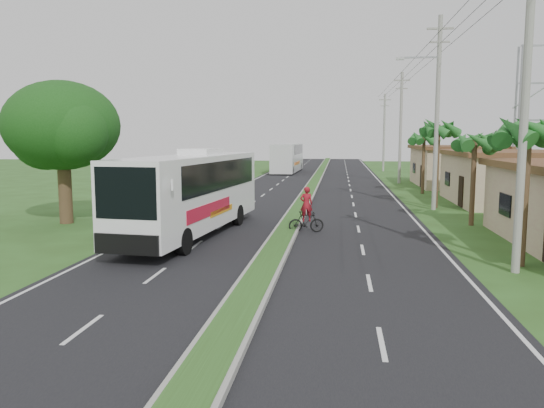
# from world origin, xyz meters

# --- Properties ---
(ground) EXTENTS (180.00, 180.00, 0.00)m
(ground) POSITION_xyz_m (0.00, 0.00, 0.00)
(ground) COLOR #2C4B1B
(ground) RESTS_ON ground
(road_asphalt) EXTENTS (14.00, 160.00, 0.02)m
(road_asphalt) POSITION_xyz_m (0.00, 20.00, 0.01)
(road_asphalt) COLOR black
(road_asphalt) RESTS_ON ground
(median_strip) EXTENTS (1.20, 160.00, 0.18)m
(median_strip) POSITION_xyz_m (0.00, 20.00, 0.10)
(median_strip) COLOR gray
(median_strip) RESTS_ON ground
(lane_edge_left) EXTENTS (0.12, 160.00, 0.01)m
(lane_edge_left) POSITION_xyz_m (-6.70, 20.00, 0.00)
(lane_edge_left) COLOR silver
(lane_edge_left) RESTS_ON ground
(lane_edge_right) EXTENTS (0.12, 160.00, 0.01)m
(lane_edge_right) POSITION_xyz_m (6.70, 20.00, 0.00)
(lane_edge_right) COLOR silver
(lane_edge_right) RESTS_ON ground
(shop_mid) EXTENTS (7.60, 10.60, 3.67)m
(shop_mid) POSITION_xyz_m (14.00, 22.00, 1.86)
(shop_mid) COLOR tan
(shop_mid) RESTS_ON ground
(shop_far) EXTENTS (8.60, 11.60, 3.82)m
(shop_far) POSITION_xyz_m (14.00, 36.00, 1.93)
(shop_far) COLOR tan
(shop_far) RESTS_ON ground
(palm_verge_a) EXTENTS (2.40, 2.40, 5.45)m
(palm_verge_a) POSITION_xyz_m (9.00, 3.00, 4.74)
(palm_verge_a) COLOR #473321
(palm_verge_a) RESTS_ON ground
(palm_verge_b) EXTENTS (2.40, 2.40, 5.05)m
(palm_verge_b) POSITION_xyz_m (9.40, 12.00, 4.36)
(palm_verge_b) COLOR #473321
(palm_verge_b) RESTS_ON ground
(palm_verge_c) EXTENTS (2.40, 2.40, 5.85)m
(palm_verge_c) POSITION_xyz_m (8.80, 19.00, 5.12)
(palm_verge_c) COLOR #473321
(palm_verge_c) RESTS_ON ground
(palm_verge_d) EXTENTS (2.40, 2.40, 5.25)m
(palm_verge_d) POSITION_xyz_m (9.30, 28.00, 4.55)
(palm_verge_d) COLOR #473321
(palm_verge_d) RESTS_ON ground
(shade_tree) EXTENTS (6.30, 6.00, 7.54)m
(shade_tree) POSITION_xyz_m (-12.11, 10.02, 5.03)
(shade_tree) COLOR #473321
(shade_tree) RESTS_ON ground
(utility_pole_a) EXTENTS (1.60, 0.28, 11.00)m
(utility_pole_a) POSITION_xyz_m (8.50, 2.00, 5.67)
(utility_pole_a) COLOR gray
(utility_pole_a) RESTS_ON ground
(utility_pole_b) EXTENTS (3.20, 0.28, 12.00)m
(utility_pole_b) POSITION_xyz_m (8.47, 18.00, 6.26)
(utility_pole_b) COLOR gray
(utility_pole_b) RESTS_ON ground
(utility_pole_c) EXTENTS (1.60, 0.28, 11.00)m
(utility_pole_c) POSITION_xyz_m (8.50, 38.00, 5.67)
(utility_pole_c) COLOR gray
(utility_pole_c) RESTS_ON ground
(utility_pole_d) EXTENTS (1.60, 0.28, 10.50)m
(utility_pole_d) POSITION_xyz_m (8.50, 58.00, 5.42)
(utility_pole_d) COLOR gray
(utility_pole_d) RESTS_ON ground
(coach_bus_main) EXTENTS (3.86, 12.70, 4.04)m
(coach_bus_main) POSITION_xyz_m (-4.23, 7.29, 2.22)
(coach_bus_main) COLOR white
(coach_bus_main) RESTS_ON ground
(coach_bus_far) EXTENTS (3.19, 13.04, 3.78)m
(coach_bus_far) POSITION_xyz_m (-4.36, 53.93, 2.14)
(coach_bus_far) COLOR silver
(coach_bus_far) RESTS_ON ground
(motorcyclist) EXTENTS (1.77, 0.85, 2.24)m
(motorcyclist) POSITION_xyz_m (0.96, 8.75, 0.81)
(motorcyclist) COLOR black
(motorcyclist) RESTS_ON ground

